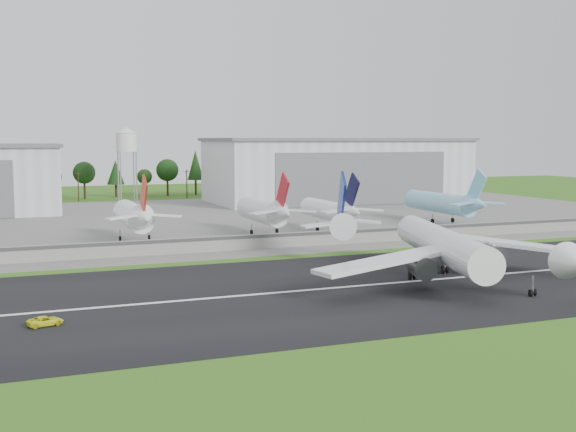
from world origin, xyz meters
name	(u,v)px	position (x,y,z in m)	size (l,w,h in m)	color
ground	(359,301)	(0.00, 0.00, 0.00)	(600.00, 600.00, 0.00)	#205D16
runway	(331,288)	(0.00, 10.00, 0.05)	(320.00, 60.00, 0.10)	black
runway_centerline	(332,288)	(0.00, 10.00, 0.11)	(220.00, 1.00, 0.02)	white
apron	(179,220)	(0.00, 120.00, 0.05)	(320.00, 150.00, 0.10)	slate
blast_fence	(246,242)	(0.00, 54.99, 1.81)	(240.00, 0.61, 3.50)	gray
hangar_east	(337,170)	(75.00, 164.92, 12.63)	(102.00, 47.00, 25.20)	silver
water_tower	(127,140)	(-5.00, 185.00, 24.55)	(8.40, 8.40, 29.40)	#99999E
utility_poles	(134,200)	(0.00, 200.00, 0.00)	(230.00, 3.00, 12.00)	black
treeline	(128,197)	(0.00, 215.00, 0.00)	(320.00, 16.00, 22.00)	black
main_airliner	(444,252)	(21.60, 9.58, 4.89)	(54.76, 58.06, 18.17)	white
ground_vehicle	(45,321)	(-45.46, 2.00, 0.75)	(2.15, 4.67, 1.30)	yellow
parked_jet_red_a	(135,216)	(-20.72, 76.59, 6.37)	(7.36, 31.29, 16.89)	white
parked_jet_red_b	(266,211)	(12.63, 76.58, 6.27)	(7.36, 31.29, 16.79)	silver
parked_jet_navy	(332,210)	(31.18, 76.52, 5.92)	(7.36, 31.29, 16.41)	white
parked_jet_skyblue	(446,203)	(70.36, 81.57, 6.20)	(7.36, 37.29, 16.76)	#89CDED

